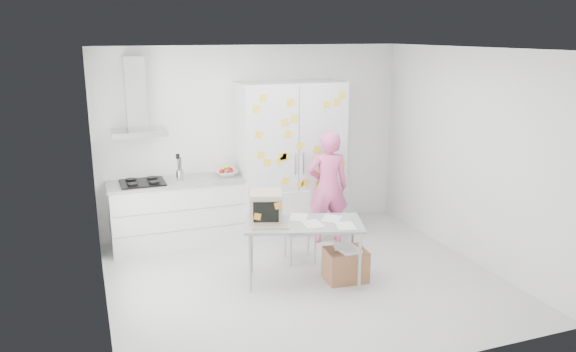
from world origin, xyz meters
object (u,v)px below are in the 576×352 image
object	(u,v)px
person	(328,187)
cardboard_box	(346,264)
desk	(280,214)
chair	(298,222)

from	to	relation	value
person	cardboard_box	xyz separation A→B (m)	(-0.33, -1.26, -0.59)
person	desk	xyz separation A→B (m)	(-1.06, -0.99, 0.03)
desk	chair	size ratio (longest dim) A/B	1.72
person	chair	distance (m)	0.81
cardboard_box	chair	bearing A→B (deg)	109.46
desk	cardboard_box	bearing A→B (deg)	-2.20
desk	chair	bearing A→B (deg)	68.74
chair	desk	bearing A→B (deg)	-122.93
chair	cardboard_box	bearing A→B (deg)	-64.19
chair	person	bearing A→B (deg)	42.36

